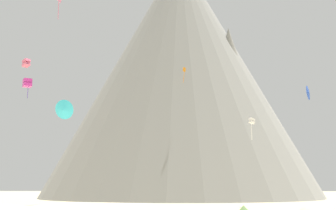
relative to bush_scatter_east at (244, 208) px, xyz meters
name	(u,v)px	position (x,y,z in m)	size (l,w,h in m)	color
bush_scatter_east	(244,208)	(0.00, 0.00, 0.00)	(1.16, 1.16, 0.60)	#668C4C
rock_massif	(182,78)	(-8.07, 51.87, 27.72)	(66.21, 66.21, 59.81)	gray
kite_orange_mid	(184,72)	(-7.18, 30.61, 23.71)	(0.57, 0.34, 2.99)	orange
kite_magenta_mid	(27,83)	(-34.13, 21.98, 19.94)	(1.92, 1.93, 3.43)	#D1339E
kite_blue_mid	(309,93)	(10.40, 9.56, 15.08)	(1.20, 1.97, 2.04)	blue
kite_white_low	(252,121)	(2.80, 11.90, 11.50)	(0.92, 0.87, 3.19)	white
kite_cyan_low	(64,110)	(-21.11, 0.41, 11.48)	(2.51, 1.34, 2.35)	#33BCDB
kite_pink_high	(59,1)	(-24.77, 8.26, 28.80)	(0.43, 1.00, 3.81)	pink
kite_rainbow_mid	(26,63)	(-36.63, 27.30, 25.04)	(1.66, 1.63, 1.55)	#E5668C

